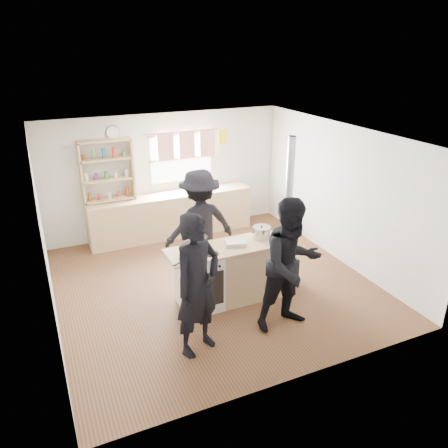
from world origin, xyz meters
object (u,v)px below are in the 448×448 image
Objects in this scene: cooking_island at (235,272)px; bread_board at (281,234)px; thermos at (205,183)px; roast_tray at (235,242)px; person_far at (200,224)px; stockpot_stove at (200,241)px; person_near_right at (291,265)px; skillet_greens at (190,256)px; person_near_left at (197,285)px; stockpot_counter at (262,232)px; flue_heater at (286,249)px.

cooking_island is 0.94m from bread_board.
roast_tray is at bearing -102.26° from thermos.
roast_tray is at bearing 37.59° from cooking_island.
thermos is at bearing 77.68° from cooking_island.
stockpot_stove is at bearing 66.36° from person_far.
stockpot_stove is 1.46m from person_near_right.
cooking_island is 1.15m from person_near_right.
roast_tray reaches higher than cooking_island.
bread_board is (1.29, -0.24, -0.03)m from stockpot_stove.
skillet_greens is 0.23× the size of person_near_right.
roast_tray is at bearing 20.85° from person_near_left.
person_near_left is (-1.46, -0.99, -0.06)m from stockpot_counter.
skillet_greens is 1.28m from stockpot_counter.
bread_board is 0.17× the size of person_near_left.
stockpot_counter is at bearing 7.00° from cooking_island.
skillet_greens is 1.75m from flue_heater.
cooking_island is (-0.60, -2.77, -0.57)m from thermos.
stockpot_stove is 0.70× the size of bread_board.
thermos reaches higher than skillet_greens.
stockpot_stove is 1.00m from stockpot_counter.
skillet_greens is 0.18× the size of flue_heater.
stockpot_stove is 0.12× the size of person_far.
flue_heater is at bearing -1.20° from stockpot_counter.
stockpot_counter is 0.59m from flue_heater.
stockpot_stove is 1.31m from bread_board.
person_near_right reaches higher than stockpot_counter.
stockpot_stove is at bearing 44.53° from person_near_left.
roast_tray is 0.99m from flue_heater.
thermos is 2.81m from stockpot_stove.
cooking_island is 0.50m from roast_tray.
person_near_left is (-1.76, -0.89, -0.02)m from bread_board.
roast_tray is (0.00, 0.00, 0.50)m from cooking_island.
thermos is 0.14× the size of person_far.
person_near_left reaches higher than thermos.
thermos is at bearing -115.99° from person_far.
stockpot_counter reaches higher than roast_tray.
stockpot_counter is (0.99, -0.13, 0.01)m from stockpot_stove.
thermos is at bearing 87.49° from stockpot_counter.
skillet_greens is at bearing 53.07° from person_near_left.
person_far is at bearing 135.66° from bread_board.
bread_board is at bearing 133.64° from person_far.
stockpot_counter is 0.87× the size of bread_board.
thermos is at bearing 93.67° from bread_board.
flue_heater is (1.72, 0.19, -0.31)m from skillet_greens.
cooking_island is 1.04× the size of person_far.
skillet_greens is at bearing -169.73° from cooking_island.
thermos reaches higher than roast_tray.
stockpot_counter is 0.15× the size of person_near_right.
roast_tray is 1.29× the size of stockpot_counter.
flue_heater is (1.45, -0.14, -0.36)m from stockpot_stove.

